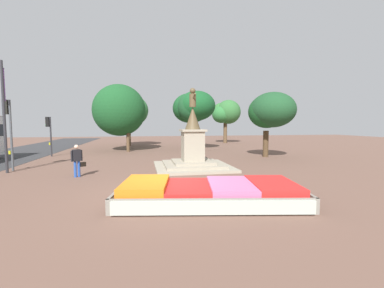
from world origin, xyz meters
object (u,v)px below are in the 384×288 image
(banner_pole, at_px, (4,114))
(flower_planter, at_px, (209,193))
(traffic_light_mid_block, at_px, (8,123))
(pedestrian_with_handbag, at_px, (77,159))
(statue_monument, at_px, (193,152))
(traffic_light_far_corner, at_px, (49,129))

(banner_pole, bearing_deg, flower_planter, -37.02)
(flower_planter, relative_size, banner_pole, 1.10)
(flower_planter, height_order, traffic_light_mid_block, traffic_light_mid_block)
(banner_pole, distance_m, pedestrian_with_handbag, 4.99)
(statue_monument, bearing_deg, pedestrian_with_handbag, -165.54)
(traffic_light_mid_block, distance_m, banner_pole, 0.76)
(traffic_light_mid_block, height_order, traffic_light_far_corner, traffic_light_mid_block)
(statue_monument, relative_size, traffic_light_mid_block, 1.20)
(flower_planter, xyz_separation_m, banner_pole, (-9.45, 7.12, 2.87))
(traffic_light_mid_block, xyz_separation_m, banner_pole, (0.10, -0.61, 0.44))
(traffic_light_mid_block, relative_size, traffic_light_far_corner, 1.24)
(traffic_light_mid_block, height_order, banner_pole, banner_pole)
(banner_pole, bearing_deg, traffic_light_mid_block, 99.10)
(banner_pole, bearing_deg, statue_monument, -1.60)
(traffic_light_mid_block, bearing_deg, traffic_light_far_corner, 91.04)
(traffic_light_far_corner, relative_size, banner_pole, 0.54)
(statue_monument, xyz_separation_m, traffic_light_far_corner, (-10.43, 7.54, 1.29))
(flower_planter, distance_m, banner_pole, 12.18)
(pedestrian_with_handbag, bearing_deg, statue_monument, 14.46)
(statue_monument, height_order, pedestrian_with_handbag, statue_monument)
(statue_monument, height_order, traffic_light_mid_block, statue_monument)
(statue_monument, distance_m, traffic_light_far_corner, 12.94)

